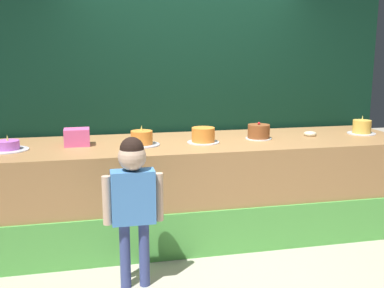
% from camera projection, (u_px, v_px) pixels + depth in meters
% --- Properties ---
extents(ground_plane, '(12.00, 12.00, 0.00)m').
position_uv_depth(ground_plane, '(215.00, 255.00, 4.03)').
color(ground_plane, '#BCB29E').
extents(stage_platform, '(4.15, 1.13, 0.95)m').
position_uv_depth(stage_platform, '(201.00, 188.00, 4.46)').
color(stage_platform, '#B27F4C').
rests_on(stage_platform, ground_plane).
extents(curtain_backdrop, '(4.51, 0.08, 2.87)m').
position_uv_depth(curtain_backdrop, '(187.00, 86.00, 4.90)').
color(curtain_backdrop, black).
rests_on(curtain_backdrop, ground_plane).
extents(child_figure, '(0.46, 0.21, 1.19)m').
position_uv_depth(child_figure, '(133.00, 192.00, 3.35)').
color(child_figure, '#3F4C8C').
rests_on(child_figure, ground_plane).
extents(pink_box, '(0.23, 0.19, 0.16)m').
position_uv_depth(pink_box, '(77.00, 137.00, 4.14)').
color(pink_box, pink).
rests_on(pink_box, stage_platform).
extents(donut, '(0.13, 0.13, 0.04)m').
position_uv_depth(donut, '(310.00, 134.00, 4.64)').
color(donut, beige).
rests_on(donut, stage_platform).
extents(cake_far_left, '(0.35, 0.35, 0.14)m').
position_uv_depth(cake_far_left, '(8.00, 146.00, 3.93)').
color(cake_far_left, silver).
rests_on(cake_far_left, stage_platform).
extents(cake_left, '(0.34, 0.34, 0.19)m').
position_uv_depth(cake_left, '(142.00, 139.00, 4.15)').
color(cake_left, silver).
rests_on(cake_left, stage_platform).
extents(cake_center, '(0.31, 0.31, 0.15)m').
position_uv_depth(cake_center, '(203.00, 136.00, 4.27)').
color(cake_center, silver).
rests_on(cake_center, stage_platform).
extents(cake_right, '(0.26, 0.26, 0.17)m').
position_uv_depth(cake_right, '(259.00, 132.00, 4.46)').
color(cake_right, white).
rests_on(cake_right, stage_platform).
extents(cake_far_right, '(0.29, 0.29, 0.20)m').
position_uv_depth(cake_far_right, '(362.00, 128.00, 4.75)').
color(cake_far_right, silver).
rests_on(cake_far_right, stage_platform).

